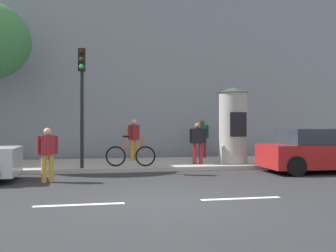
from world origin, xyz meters
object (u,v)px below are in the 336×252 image
at_px(traffic_light, 82,88).
at_px(pedestrian_with_backpack, 133,136).
at_px(pedestrian_tallest, 48,151).
at_px(bicycle_leaning, 131,155).
at_px(pedestrian_in_light_jacket, 198,140).
at_px(pedestrian_with_bag, 202,135).
at_px(poster_column, 233,125).
at_px(parked_car_blue, 321,151).

relative_size(traffic_light, pedestrian_with_backpack, 2.36).
xyz_separation_m(pedestrian_tallest, pedestrian_with_backpack, (2.86, 4.49, 0.30)).
height_order(traffic_light, bicycle_leaning, traffic_light).
relative_size(pedestrian_in_light_jacket, pedestrian_with_bag, 0.90).
bearing_deg(poster_column, pedestrian_with_bag, 99.27).
height_order(poster_column, pedestrian_tallest, poster_column).
xyz_separation_m(traffic_light, bicycle_leaning, (1.67, 0.30, -2.34)).
distance_m(traffic_light, pedestrian_with_bag, 6.39).
height_order(poster_column, pedestrian_with_backpack, poster_column).
relative_size(pedestrian_tallest, pedestrian_with_backpack, 0.90).
xyz_separation_m(pedestrian_with_backpack, pedestrian_with_bag, (3.20, 0.82, -0.01)).
relative_size(pedestrian_with_backpack, bicycle_leaning, 0.97).
height_order(pedestrian_in_light_jacket, parked_car_blue, pedestrian_in_light_jacket).
distance_m(poster_column, pedestrian_with_bag, 2.76).
bearing_deg(bicycle_leaning, pedestrian_in_light_jacket, 6.82).
bearing_deg(pedestrian_with_backpack, poster_column, -27.22).
height_order(pedestrian_tallest, pedestrian_in_light_jacket, pedestrian_in_light_jacket).
xyz_separation_m(pedestrian_in_light_jacket, parked_car_blue, (3.81, -1.98, -0.34)).
height_order(pedestrian_tallest, bicycle_leaning, pedestrian_tallest).
distance_m(pedestrian_in_light_jacket, bicycle_leaning, 2.61).
bearing_deg(pedestrian_tallest, poster_column, 21.95).
relative_size(pedestrian_with_backpack, parked_car_blue, 0.41).
bearing_deg(pedestrian_with_backpack, traffic_light, -128.50).
bearing_deg(bicycle_leaning, parked_car_blue, -14.78).
bearing_deg(pedestrian_tallest, traffic_light, 66.35).
xyz_separation_m(pedestrian_tallest, pedestrian_with_bag, (6.05, 5.30, 0.29)).
bearing_deg(poster_column, pedestrian_tallest, -158.05).
xyz_separation_m(poster_column, parked_car_blue, (2.40, -2.02, -0.91)).
distance_m(poster_column, parked_car_blue, 3.26).
height_order(poster_column, pedestrian_with_bag, poster_column).
xyz_separation_m(poster_column, pedestrian_tallest, (-6.49, -2.62, -0.74)).
relative_size(traffic_light, pedestrian_in_light_jacket, 2.60).
bearing_deg(bicycle_leaning, pedestrian_with_bag, 40.71).
bearing_deg(parked_car_blue, pedestrian_tallest, -176.13).
bearing_deg(bicycle_leaning, pedestrian_tallest, -138.11).
xyz_separation_m(pedestrian_with_backpack, bicycle_leaning, (-0.32, -2.21, -0.64)).
bearing_deg(traffic_light, pedestrian_in_light_jacket, 8.10).
height_order(bicycle_leaning, parked_car_blue, parked_car_blue).
height_order(pedestrian_in_light_jacket, bicycle_leaning, pedestrian_in_light_jacket).
bearing_deg(traffic_light, pedestrian_with_bag, 32.62).
xyz_separation_m(traffic_light, poster_column, (5.62, 0.63, -1.25)).
bearing_deg(pedestrian_tallest, parked_car_blue, 3.87).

